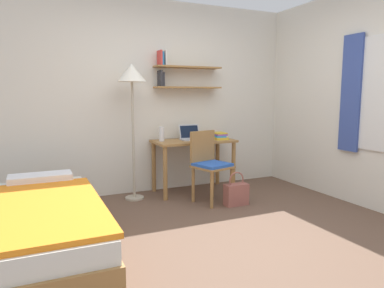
{
  "coord_description": "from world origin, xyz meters",
  "views": [
    {
      "loc": [
        -1.57,
        -2.65,
        1.33
      ],
      "look_at": [
        -0.13,
        0.51,
        0.85
      ],
      "focal_mm": 33.02,
      "sensor_mm": 36.0,
      "label": 1
    }
  ],
  "objects_px": {
    "desk_chair": "(209,163)",
    "handbag": "(236,194)",
    "water_bottle": "(162,134)",
    "book_stack": "(220,136)",
    "desk": "(194,149)",
    "standing_lamp": "(132,82)",
    "bed": "(45,229)",
    "laptop": "(191,136)"
  },
  "relations": [
    {
      "from": "desk_chair",
      "to": "handbag",
      "type": "bearing_deg",
      "value": -50.28
    },
    {
      "from": "water_bottle",
      "to": "book_stack",
      "type": "height_order",
      "value": "water_bottle"
    },
    {
      "from": "desk",
      "to": "handbag",
      "type": "relative_size",
      "value": 2.66
    },
    {
      "from": "desk_chair",
      "to": "standing_lamp",
      "type": "height_order",
      "value": "standing_lamp"
    },
    {
      "from": "bed",
      "to": "laptop",
      "type": "bearing_deg",
      "value": 35.39
    },
    {
      "from": "laptop",
      "to": "water_bottle",
      "type": "xyz_separation_m",
      "value": [
        -0.42,
        -0.01,
        0.05
      ]
    },
    {
      "from": "laptop",
      "to": "water_bottle",
      "type": "distance_m",
      "value": 0.43
    },
    {
      "from": "water_bottle",
      "to": "book_stack",
      "type": "relative_size",
      "value": 0.79
    },
    {
      "from": "desk",
      "to": "handbag",
      "type": "bearing_deg",
      "value": -74.7
    },
    {
      "from": "desk",
      "to": "book_stack",
      "type": "relative_size",
      "value": 4.38
    },
    {
      "from": "book_stack",
      "to": "standing_lamp",
      "type": "bearing_deg",
      "value": 177.63
    },
    {
      "from": "laptop",
      "to": "water_bottle",
      "type": "height_order",
      "value": "laptop"
    },
    {
      "from": "bed",
      "to": "desk",
      "type": "xyz_separation_m",
      "value": [
        1.96,
        1.31,
        0.35
      ]
    },
    {
      "from": "water_bottle",
      "to": "handbag",
      "type": "bearing_deg",
      "value": -52.0
    },
    {
      "from": "desk",
      "to": "water_bottle",
      "type": "distance_m",
      "value": 0.5
    },
    {
      "from": "standing_lamp",
      "to": "water_bottle",
      "type": "distance_m",
      "value": 0.79
    },
    {
      "from": "bed",
      "to": "handbag",
      "type": "height_order",
      "value": "bed"
    },
    {
      "from": "desk",
      "to": "book_stack",
      "type": "distance_m",
      "value": 0.42
    },
    {
      "from": "laptop",
      "to": "water_bottle",
      "type": "bearing_deg",
      "value": -179.22
    },
    {
      "from": "bed",
      "to": "desk_chair",
      "type": "height_order",
      "value": "desk_chair"
    },
    {
      "from": "book_stack",
      "to": "handbag",
      "type": "height_order",
      "value": "book_stack"
    },
    {
      "from": "book_stack",
      "to": "bed",
      "type": "bearing_deg",
      "value": -151.7
    },
    {
      "from": "desk",
      "to": "laptop",
      "type": "relative_size",
      "value": 3.64
    },
    {
      "from": "handbag",
      "to": "bed",
      "type": "bearing_deg",
      "value": -166.17
    },
    {
      "from": "desk_chair",
      "to": "standing_lamp",
      "type": "relative_size",
      "value": 0.52
    },
    {
      "from": "laptop",
      "to": "handbag",
      "type": "relative_size",
      "value": 0.73
    },
    {
      "from": "standing_lamp",
      "to": "book_stack",
      "type": "height_order",
      "value": "standing_lamp"
    },
    {
      "from": "water_bottle",
      "to": "handbag",
      "type": "distance_m",
      "value": 1.26
    },
    {
      "from": "water_bottle",
      "to": "handbag",
      "type": "xyz_separation_m",
      "value": [
        0.65,
        -0.84,
        -0.68
      ]
    },
    {
      "from": "laptop",
      "to": "handbag",
      "type": "xyz_separation_m",
      "value": [
        0.23,
        -0.84,
        -0.63
      ]
    },
    {
      "from": "bed",
      "to": "laptop",
      "type": "xyz_separation_m",
      "value": [
        1.94,
        1.38,
        0.54
      ]
    },
    {
      "from": "desk_chair",
      "to": "handbag",
      "type": "relative_size",
      "value": 2.14
    },
    {
      "from": "bed",
      "to": "handbag",
      "type": "bearing_deg",
      "value": 13.83
    },
    {
      "from": "desk",
      "to": "laptop",
      "type": "bearing_deg",
      "value": 104.8
    },
    {
      "from": "standing_lamp",
      "to": "book_stack",
      "type": "distance_m",
      "value": 1.42
    },
    {
      "from": "water_bottle",
      "to": "book_stack",
      "type": "xyz_separation_m",
      "value": [
        0.82,
        -0.12,
        -0.05
      ]
    },
    {
      "from": "bed",
      "to": "desk",
      "type": "bearing_deg",
      "value": 33.85
    },
    {
      "from": "desk",
      "to": "laptop",
      "type": "height_order",
      "value": "laptop"
    },
    {
      "from": "desk",
      "to": "water_bottle",
      "type": "relative_size",
      "value": 5.53
    },
    {
      "from": "desk",
      "to": "desk_chair",
      "type": "relative_size",
      "value": 1.24
    },
    {
      "from": "water_bottle",
      "to": "standing_lamp",
      "type": "bearing_deg",
      "value": -170.65
    },
    {
      "from": "bed",
      "to": "handbag",
      "type": "distance_m",
      "value": 2.24
    }
  ]
}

